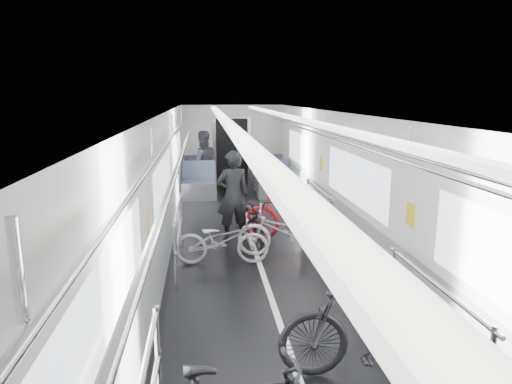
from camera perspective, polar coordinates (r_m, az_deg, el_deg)
car_shell at (r=8.76m, az=-0.86°, el=1.76°), size 3.02×14.01×2.41m
bike_left_far at (r=7.42m, az=-4.28°, el=-6.00°), size 1.54×0.62×0.80m
bike_right_near at (r=4.70m, az=13.97°, el=-15.73°), size 1.79×0.57×1.06m
bike_right_mid at (r=7.73m, az=3.85°, el=-4.95°), size 1.72×0.80×0.87m
bike_right_far at (r=8.49m, az=4.24°, el=-2.80°), size 1.80×0.91×1.04m
bike_aisle at (r=8.53m, az=-0.50°, el=-3.37°), size 0.79×1.67×0.85m
person_standing at (r=8.50m, az=-2.90°, el=-0.48°), size 0.68×0.51×1.70m
person_seated at (r=12.44m, az=-6.68°, el=3.58°), size 0.99×0.85×1.76m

